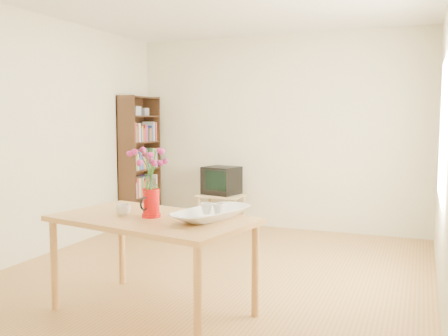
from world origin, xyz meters
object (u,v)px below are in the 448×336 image
at_px(pitcher, 151,204).
at_px(bowl, 211,189).
at_px(table, 152,227).
at_px(mug, 123,210).
at_px(television, 222,180).

height_order(pitcher, bowl, bowl).
height_order(table, pitcher, pitcher).
height_order(table, bowl, bowl).
bearing_deg(mug, television, -77.38).
distance_m(pitcher, mug, 0.24).
bearing_deg(bowl, mug, -171.75).
distance_m(table, television, 3.09).
bearing_deg(table, television, 113.37).
xyz_separation_m(table, pitcher, (-0.01, -0.00, 0.18)).
bearing_deg(table, bowl, 21.61).
distance_m(mug, television, 3.07).
bearing_deg(television, bowl, -56.11).
bearing_deg(pitcher, bowl, 18.72).
relative_size(bowl, television, 0.94).
xyz_separation_m(pitcher, television, (-0.64, 3.02, -0.20)).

